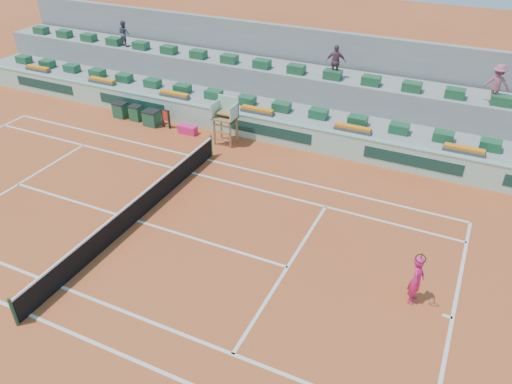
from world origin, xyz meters
TOP-DOWN VIEW (x-y plane):
  - ground at (0.00, 0.00)m, footprint 90.00×90.00m
  - seating_tier_lower at (0.00, 10.70)m, footprint 36.00×4.00m
  - seating_tier_upper at (0.00, 12.30)m, footprint 36.00×2.40m
  - stadium_back_wall at (0.00, 13.90)m, footprint 36.00×0.40m
  - player_bag at (-2.34, 7.53)m, footprint 0.99×0.44m
  - spectator_left at (-9.26, 11.83)m, footprint 0.88×0.78m
  - spectator_mid at (4.06, 11.86)m, footprint 1.07×0.61m
  - spectator_right at (11.64, 11.90)m, footprint 1.20×0.74m
  - court_lines at (0.00, 0.00)m, footprint 23.89×11.09m
  - tennis_net at (0.00, 0.00)m, footprint 0.10×11.97m
  - advertising_hoarding at (0.02, 8.50)m, footprint 36.00×0.34m
  - umpire_chair at (0.00, 7.50)m, footprint 1.10×0.90m
  - seat_row_lower at (0.00, 9.80)m, footprint 32.90×0.60m
  - seat_row_upper at (0.00, 11.70)m, footprint 32.90×0.60m
  - flower_planters at (-1.50, 9.00)m, footprint 26.80×0.36m
  - drink_cooler_a at (-4.63, 7.58)m, footprint 0.82×0.71m
  - drink_cooler_b at (-5.79, 7.76)m, footprint 0.64×0.56m
  - drink_cooler_c at (-6.83, 7.73)m, footprint 0.73×0.63m
  - towel_rack at (-3.74, 7.63)m, footprint 0.53×0.09m
  - tennis_player at (10.60, 0.25)m, footprint 0.46×0.90m

SIDE VIEW (x-z plane):
  - ground at x=0.00m, z-range 0.00..0.00m
  - court_lines at x=0.00m, z-range 0.00..0.01m
  - player_bag at x=-2.34m, z-range 0.00..0.44m
  - drink_cooler_a at x=-4.63m, z-range 0.00..0.84m
  - drink_cooler_b at x=-5.79m, z-range 0.00..0.84m
  - drink_cooler_c at x=-6.83m, z-range 0.00..0.84m
  - tennis_net at x=0.00m, z-range -0.02..1.08m
  - seating_tier_lower at x=0.00m, z-range 0.00..1.20m
  - towel_rack at x=-3.74m, z-range 0.09..1.12m
  - advertising_hoarding at x=0.02m, z-range 0.00..1.26m
  - tennis_player at x=10.60m, z-range -0.25..2.03m
  - seating_tier_upper at x=0.00m, z-range 0.00..2.60m
  - flower_planters at x=-1.50m, z-range 1.19..1.47m
  - seat_row_lower at x=0.00m, z-range 1.20..1.64m
  - umpire_chair at x=0.00m, z-range 0.34..2.74m
  - stadium_back_wall at x=0.00m, z-range 0.00..4.40m
  - seat_row_upper at x=0.00m, z-range 2.60..3.04m
  - spectator_left at x=-9.26m, z-range 2.60..4.10m
  - spectator_mid at x=4.06m, z-range 2.60..4.32m
  - spectator_right at x=11.64m, z-range 2.60..4.39m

